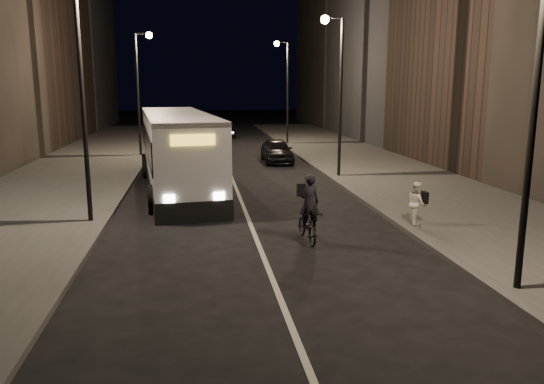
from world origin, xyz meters
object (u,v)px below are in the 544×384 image
object	(u,v)px
streetlight_right_near	(527,62)
streetlight_right_far	(284,78)
streetlight_right_mid	(336,75)
pedestrian_woman	(417,203)
city_bus	(178,148)
cyclist_on_bicycle	(308,219)
car_mid	(174,140)
car_near	(277,151)
streetlight_left_far	(141,77)
streetlight_left_near	(89,70)
car_far	(225,131)

from	to	relation	value
streetlight_right_near	streetlight_right_far	bearing A→B (deg)	90.00
streetlight_right_mid	pedestrian_woman	size ratio (longest dim) A/B	5.51
streetlight_right_mid	city_bus	world-z (taller)	streetlight_right_mid
cyclist_on_bicycle	car_mid	bearing A→B (deg)	97.92
car_near	city_bus	bearing A→B (deg)	-126.26
streetlight_right_mid	streetlight_left_far	xyz separation A→B (m)	(-10.66, 10.00, 0.00)
streetlight_left_near	pedestrian_woman	distance (m)	11.99
streetlight_left_far	car_far	world-z (taller)	streetlight_left_far
streetlight_left_far	car_near	bearing A→B (deg)	-23.39
city_bus	streetlight_right_near	bearing A→B (deg)	-67.26
pedestrian_woman	car_mid	size ratio (longest dim) A/B	0.32
streetlight_left_far	car_mid	distance (m)	6.17
streetlight_right_mid	streetlight_left_near	bearing A→B (deg)	-143.12
car_near	streetlight_left_far	bearing A→B (deg)	157.01
car_mid	car_far	world-z (taller)	car_mid
streetlight_left_near	car_mid	xyz separation A→B (m)	(1.88, 21.65, -4.61)
streetlight_left_near	car_mid	world-z (taller)	streetlight_left_near
streetlight_right_mid	car_far	world-z (taller)	streetlight_right_mid
streetlight_left_far	pedestrian_woman	bearing A→B (deg)	-61.45
streetlight_right_mid	car_mid	bearing A→B (deg)	122.76
car_far	city_bus	bearing A→B (deg)	-100.72
streetlight_right_far	car_near	world-z (taller)	streetlight_right_far
streetlight_left_far	city_bus	xyz separation A→B (m)	(2.62, -11.69, -3.41)
streetlight_right_near	cyclist_on_bicycle	bearing A→B (deg)	127.32
streetlight_right_far	city_bus	size ratio (longest dim) A/B	0.60
streetlight_right_near	streetlight_left_far	world-z (taller)	same
city_bus	car_mid	xyz separation A→B (m)	(-0.74, 15.35, -1.20)
cyclist_on_bicycle	car_mid	distance (m)	25.24
streetlight_left_far	car_far	size ratio (longest dim) A/B	1.97
streetlight_right_far	streetlight_right_near	bearing A→B (deg)	-90.00
streetlight_right_far	cyclist_on_bicycle	size ratio (longest dim) A/B	3.71
car_near	car_far	xyz separation A→B (m)	(-2.34, 16.55, -0.15)
streetlight_right_near	car_far	distance (m)	39.38
streetlight_left_near	streetlight_left_far	size ratio (longest dim) A/B	1.00
cyclist_on_bicycle	streetlight_right_near	bearing A→B (deg)	-56.26
streetlight_right_mid	car_far	size ratio (longest dim) A/B	1.97
streetlight_right_near	car_near	world-z (taller)	streetlight_right_near
streetlight_left_far	cyclist_on_bicycle	xyz separation A→B (m)	(6.91, -21.08, -4.63)
car_far	streetlight_right_far	bearing A→B (deg)	-59.39
streetlight_left_near	car_mid	size ratio (longest dim) A/B	1.78
car_far	car_near	bearing A→B (deg)	-84.31
streetlight_left_near	streetlight_left_far	xyz separation A→B (m)	(0.00, 18.00, 0.00)
streetlight_right_near	car_mid	size ratio (longest dim) A/B	1.78
car_far	car_mid	bearing A→B (deg)	-117.69
streetlight_right_near	car_near	distance (m)	22.86
cyclist_on_bicycle	car_far	size ratio (longest dim) A/B	0.53
city_bus	cyclist_on_bicycle	world-z (taller)	city_bus
streetlight_left_near	cyclist_on_bicycle	bearing A→B (deg)	-24.02
streetlight_left_far	car_mid	xyz separation A→B (m)	(1.88, 3.65, -4.61)
streetlight_left_far	pedestrian_woman	world-z (taller)	streetlight_left_far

